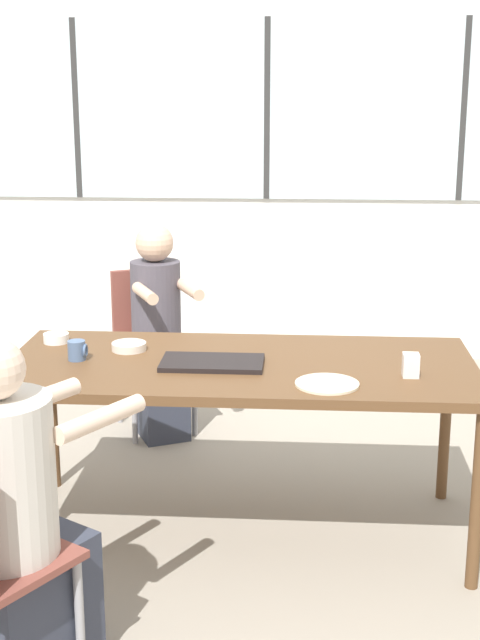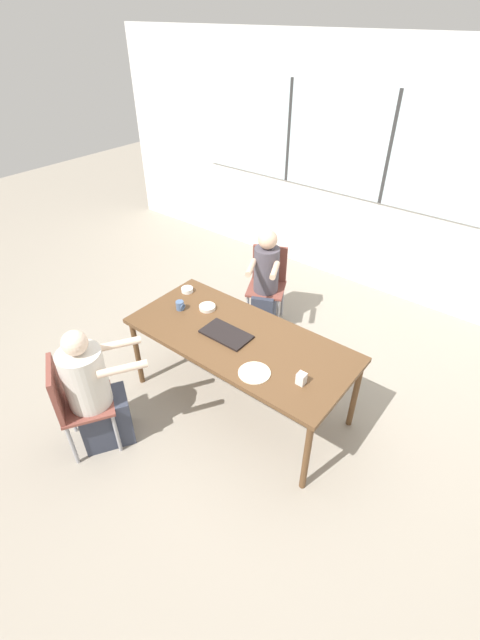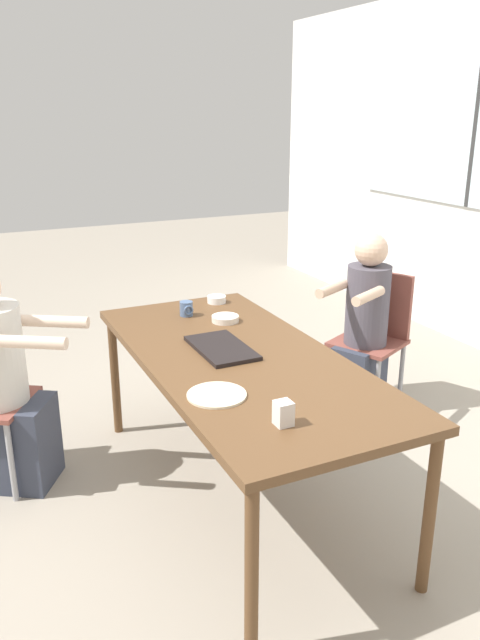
# 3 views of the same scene
# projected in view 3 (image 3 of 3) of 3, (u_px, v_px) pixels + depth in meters

# --- Properties ---
(ground_plane) EXTENTS (16.00, 16.00, 0.00)m
(ground_plane) POSITION_uv_depth(u_px,v_px,m) (240.00, 494.00, 3.19)
(ground_plane) COLOR gray
(dining_table) EXTENTS (1.94, 0.88, 0.76)m
(dining_table) POSITION_uv_depth(u_px,v_px,m) (240.00, 367.00, 2.96)
(dining_table) COLOR brown
(dining_table) RESTS_ON ground_plane
(chair_for_woman_green_shirt) EXTENTS (0.53, 0.53, 0.88)m
(chair_for_woman_green_shirt) POSITION_uv_depth(u_px,v_px,m) (375.00, 327.00, 4.03)
(chair_for_woman_green_shirt) COLOR brown
(chair_for_woman_green_shirt) RESTS_ON ground_plane
(person_woman_green_shirt) EXTENTS (0.45, 0.55, 1.17)m
(person_woman_green_shirt) POSITION_uv_depth(u_px,v_px,m) (363.00, 332.00, 3.91)
(person_woman_green_shirt) COLOR #333847
(person_woman_green_shirt) RESTS_ON ground_plane
(person_man_blue_shirt) EXTENTS (0.59, 0.68, 1.15)m
(person_man_blue_shirt) POSITION_uv_depth(u_px,v_px,m) (2.00, 392.00, 3.15)
(person_man_blue_shirt) COLOR #333847
(person_man_blue_shirt) RESTS_ON ground_plane
(food_tray_dark) EXTENTS (0.42, 0.24, 0.02)m
(food_tray_dark) POSITION_uv_depth(u_px,v_px,m) (222.00, 348.00, 3.02)
(food_tray_dark) COLOR black
(food_tray_dark) RESTS_ON dining_table
(coffee_mug) EXTENTS (0.08, 0.07, 0.08)m
(coffee_mug) POSITION_uv_depth(u_px,v_px,m) (186.00, 309.00, 3.50)
(coffee_mug) COLOR slate
(coffee_mug) RESTS_ON dining_table
(milk_carton_small) EXTENTS (0.06, 0.06, 0.09)m
(milk_carton_small) POSITION_uv_depth(u_px,v_px,m) (283.00, 413.00, 2.29)
(milk_carton_small) COLOR silver
(milk_carton_small) RESTS_ON dining_table
(bowl_white_shallow) EXTENTS (0.15, 0.15, 0.03)m
(bowl_white_shallow) POSITION_uv_depth(u_px,v_px,m) (225.00, 319.00, 3.42)
(bowl_white_shallow) COLOR silver
(bowl_white_shallow) RESTS_ON dining_table
(bowl_cereal) EXTENTS (0.11, 0.11, 0.04)m
(bowl_cereal) POSITION_uv_depth(u_px,v_px,m) (217.00, 299.00, 3.75)
(bowl_cereal) COLOR white
(bowl_cereal) RESTS_ON dining_table
(plate_tortillas) EXTENTS (0.24, 0.24, 0.01)m
(plate_tortillas) POSITION_uv_depth(u_px,v_px,m) (217.00, 395.00, 2.53)
(plate_tortillas) COLOR beige
(plate_tortillas) RESTS_ON dining_table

